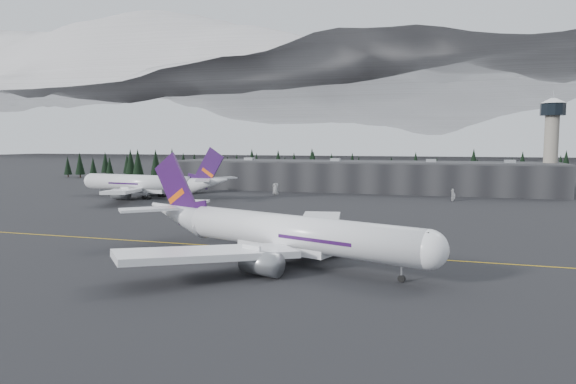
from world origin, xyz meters
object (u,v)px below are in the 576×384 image
(control_tower, at_px, (552,135))
(jet_main, at_px, (272,231))
(gse_vehicle_a, at_px, (276,193))
(gse_vehicle_b, at_px, (453,199))
(terminal, at_px, (358,176))
(jet_parked, at_px, (151,184))

(control_tower, distance_m, jet_main, 155.82)
(gse_vehicle_a, xyz_separation_m, gse_vehicle_b, (66.61, -2.40, 0.11))
(jet_main, relative_size, gse_vehicle_a, 13.10)
(terminal, distance_m, jet_parked, 86.62)
(jet_parked, distance_m, gse_vehicle_b, 109.55)
(terminal, bearing_deg, control_tower, 2.29)
(control_tower, height_order, jet_parked, control_tower)
(terminal, xyz_separation_m, jet_parked, (-68.78, -52.66, -0.95))
(jet_main, height_order, gse_vehicle_b, jet_main)
(terminal, distance_m, gse_vehicle_b, 49.55)
(terminal, relative_size, control_tower, 4.24)
(jet_main, bearing_deg, control_tower, 82.97)
(terminal, distance_m, gse_vehicle_a, 40.34)
(terminal, bearing_deg, gse_vehicle_a, -134.80)
(jet_main, relative_size, gse_vehicle_b, 13.77)
(jet_parked, height_order, gse_vehicle_a, jet_parked)
(control_tower, bearing_deg, terminal, -177.71)
(terminal, distance_m, control_tower, 76.98)
(terminal, bearing_deg, jet_parked, -142.56)
(jet_parked, bearing_deg, terminal, -135.77)
(terminal, relative_size, gse_vehicle_b, 35.96)
(control_tower, relative_size, jet_main, 0.62)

